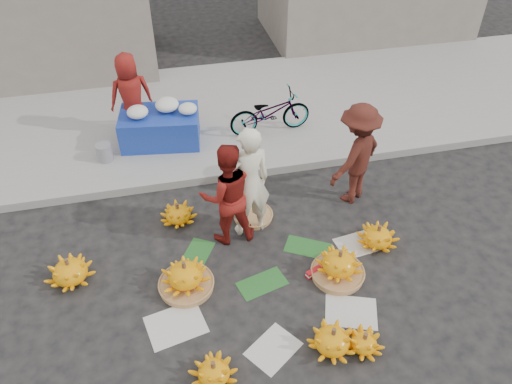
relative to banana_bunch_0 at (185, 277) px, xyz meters
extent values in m
plane|color=black|center=(1.10, 0.03, -0.21)|extent=(80.00, 80.00, 0.00)
cube|color=gray|center=(1.10, 2.23, -0.14)|extent=(40.00, 0.25, 0.15)
cube|color=gray|center=(1.10, 4.33, -0.15)|extent=(40.00, 4.00, 0.12)
cylinder|color=#A07143|center=(0.00, 0.00, -0.17)|extent=(0.72, 0.72, 0.09)
cylinder|color=brown|center=(0.00, 0.00, 0.21)|extent=(0.05, 0.05, 0.12)
cylinder|color=brown|center=(0.15, -1.38, 0.05)|extent=(0.05, 0.05, 0.12)
cylinder|color=brown|center=(1.58, -1.30, 0.10)|extent=(0.05, 0.05, 0.12)
cylinder|color=brown|center=(1.94, -1.39, 0.02)|extent=(0.05, 0.05, 0.12)
cylinder|color=#A07143|center=(2.03, -0.26, -0.17)|extent=(0.71, 0.71, 0.09)
cylinder|color=brown|center=(2.03, -0.26, 0.21)|extent=(0.05, 0.05, 0.12)
cylinder|color=brown|center=(2.79, 0.19, 0.09)|extent=(0.05, 0.05, 0.12)
cylinder|color=brown|center=(-1.49, 0.48, 0.12)|extent=(0.05, 0.05, 0.12)
cylinder|color=brown|center=(0.04, 1.33, 0.07)|extent=(0.05, 0.05, 0.12)
cylinder|color=#A07143|center=(1.16, 1.14, -0.18)|extent=(0.69, 0.69, 0.07)
cube|color=red|center=(1.72, -0.17, -0.16)|extent=(0.25, 0.16, 0.10)
imported|color=white|center=(1.05, 0.90, 0.68)|extent=(0.72, 0.54, 1.79)
imported|color=maroon|center=(0.72, 0.83, 0.59)|extent=(0.81, 0.65, 1.60)
imported|color=maroon|center=(2.80, 1.28, 0.63)|extent=(1.25, 1.13, 1.68)
cube|color=#173199|center=(-0.04, 3.40, 0.19)|extent=(1.48, 1.05, 0.57)
ellipsoid|color=white|center=(-0.39, 3.34, 0.58)|extent=(0.37, 0.37, 0.20)
ellipsoid|color=white|center=(0.13, 3.46, 0.60)|extent=(0.41, 0.41, 0.23)
ellipsoid|color=white|center=(0.48, 3.29, 0.57)|extent=(0.32, 0.32, 0.18)
cylinder|color=gray|center=(-1.04, 3.03, 0.06)|extent=(0.27, 0.27, 0.30)
imported|color=maroon|center=(-0.46, 3.77, 0.69)|extent=(0.84, 0.63, 1.56)
imported|color=gray|center=(1.96, 3.28, 0.31)|extent=(0.63, 1.56, 0.80)
camera|label=1|loc=(-0.05, -4.40, 5.03)|focal=35.00mm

